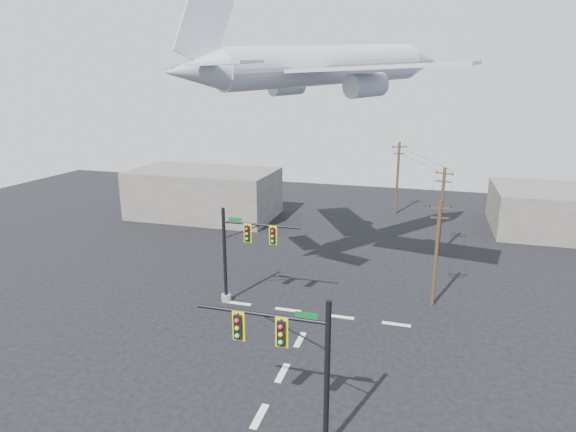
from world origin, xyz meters
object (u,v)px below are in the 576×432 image
(signal_mast_near, at_px, (298,369))
(signal_mast_far, at_px, (240,255))
(utility_pole_c, at_px, (398,177))
(airliner, at_px, (326,66))
(utility_pole_a, at_px, (436,252))
(utility_pole_b, at_px, (441,210))

(signal_mast_near, distance_m, signal_mast_far, 15.76)
(signal_mast_near, bearing_deg, utility_pole_c, 88.40)
(signal_mast_far, xyz_separation_m, utility_pole_c, (9.50, 30.99, 0.94))
(utility_pole_c, height_order, airliner, airliner)
(utility_pole_c, bearing_deg, signal_mast_far, -128.34)
(signal_mast_far, height_order, utility_pole_a, utility_pole_a)
(utility_pole_b, bearing_deg, airliner, -117.04)
(signal_mast_near, relative_size, utility_pole_b, 0.86)
(utility_pole_b, bearing_deg, signal_mast_near, -83.07)
(utility_pole_a, xyz_separation_m, utility_pole_c, (-4.77, 27.17, 0.61))
(utility_pole_a, xyz_separation_m, utility_pole_b, (0.49, 12.37, 0.26))
(signal_mast_far, height_order, airliner, airliner)
(airliner, bearing_deg, utility_pole_b, -9.98)
(utility_pole_c, bearing_deg, signal_mast_near, -112.91)
(signal_mast_far, relative_size, utility_pole_a, 0.91)
(airliner, bearing_deg, utility_pole_c, 25.68)
(utility_pole_a, bearing_deg, airliner, 157.60)
(utility_pole_a, height_order, airliner, airliner)
(signal_mast_near, height_order, utility_pole_c, utility_pole_c)
(signal_mast_near, bearing_deg, utility_pole_b, 77.61)
(signal_mast_far, bearing_deg, utility_pole_c, 72.97)
(utility_pole_b, relative_size, airliner, 0.36)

